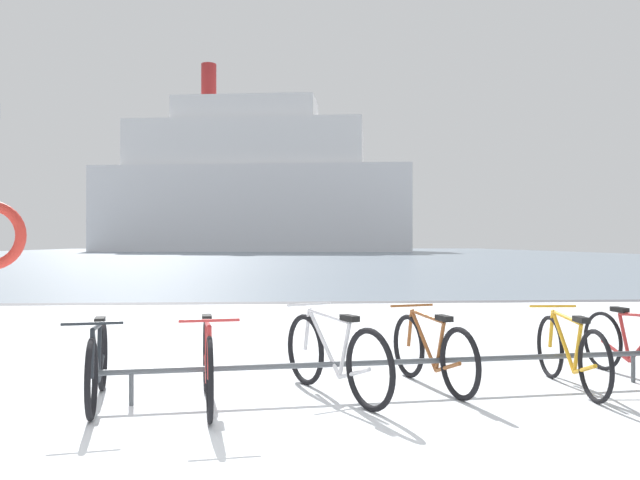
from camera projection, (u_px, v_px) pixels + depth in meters
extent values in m
cube|color=slate|center=(277.00, 254.00, 68.84)|extent=(80.00, 110.00, 0.08)
cube|color=#47474C|center=(265.00, 304.00, 13.95)|extent=(80.00, 0.50, 0.05)
cylinder|color=#4C5156|center=(401.00, 362.00, 5.66)|extent=(5.17, 0.67, 0.05)
cylinder|color=#4C5156|center=(131.00, 389.00, 5.23)|extent=(0.04, 0.04, 0.28)
cylinder|color=#4C5156|center=(633.00, 368.00, 6.08)|extent=(0.04, 0.04, 0.28)
torus|color=black|center=(91.00, 379.00, 4.80)|extent=(0.16, 0.63, 0.63)
torus|color=black|center=(102.00, 356.00, 5.77)|extent=(0.16, 0.63, 0.63)
cylinder|color=#1E2328|center=(95.00, 357.00, 5.11)|extent=(0.13, 0.52, 0.53)
cylinder|color=#1E2328|center=(99.00, 353.00, 5.43)|extent=(0.07, 0.19, 0.47)
cylinder|color=#1E2328|center=(96.00, 327.00, 5.19)|extent=(0.16, 0.65, 0.08)
cylinder|color=#1E2328|center=(100.00, 368.00, 5.56)|extent=(0.12, 0.43, 0.18)
cylinder|color=#1E2328|center=(92.00, 354.00, 4.84)|extent=(0.06, 0.11, 0.37)
cube|color=black|center=(100.00, 320.00, 5.50)|extent=(0.12, 0.21, 0.05)
cylinder|color=#1E2328|center=(92.00, 324.00, 4.87)|extent=(0.46, 0.11, 0.02)
torus|color=black|center=(210.00, 380.00, 4.72)|extent=(0.13, 0.65, 0.65)
torus|color=black|center=(206.00, 356.00, 5.70)|extent=(0.13, 0.65, 0.65)
cylinder|color=#B22D2D|center=(208.00, 356.00, 5.04)|extent=(0.11, 0.53, 0.56)
cylinder|color=#B22D2D|center=(207.00, 352.00, 5.36)|extent=(0.06, 0.19, 0.50)
cylinder|color=#B22D2D|center=(208.00, 325.00, 5.11)|extent=(0.13, 0.65, 0.08)
cylinder|color=#B22D2D|center=(207.00, 369.00, 5.49)|extent=(0.10, 0.44, 0.18)
cylinder|color=#B22D2D|center=(209.00, 353.00, 4.76)|extent=(0.05, 0.11, 0.39)
cube|color=black|center=(207.00, 318.00, 5.43)|extent=(0.11, 0.21, 0.05)
cylinder|color=#B22D2D|center=(209.00, 321.00, 4.80)|extent=(0.46, 0.09, 0.02)
torus|color=black|center=(305.00, 349.00, 5.99)|extent=(0.34, 0.62, 0.67)
torus|color=black|center=(370.00, 369.00, 5.06)|extent=(0.34, 0.62, 0.67)
cylinder|color=silver|center=(324.00, 342.00, 5.69)|extent=(0.28, 0.52, 0.56)
cylinder|color=silver|center=(344.00, 350.00, 5.38)|extent=(0.12, 0.19, 0.50)
cylinder|color=silver|center=(328.00, 316.00, 5.62)|extent=(0.35, 0.65, 0.08)
cylinder|color=silver|center=(354.00, 374.00, 5.26)|extent=(0.24, 0.44, 0.19)
cylinder|color=silver|center=(307.00, 330.00, 5.96)|extent=(0.08, 0.12, 0.40)
cube|color=black|center=(350.00, 318.00, 5.31)|extent=(0.16, 0.21, 0.05)
cylinder|color=silver|center=(309.00, 304.00, 5.92)|extent=(0.42, 0.23, 0.02)
torus|color=black|center=(408.00, 346.00, 6.32)|extent=(0.21, 0.62, 0.63)
torus|color=black|center=(460.00, 363.00, 5.40)|extent=(0.21, 0.62, 0.63)
cylinder|color=brown|center=(423.00, 339.00, 6.02)|extent=(0.17, 0.50, 0.53)
cylinder|color=brown|center=(440.00, 347.00, 5.72)|extent=(0.08, 0.18, 0.47)
cylinder|color=brown|center=(427.00, 316.00, 5.95)|extent=(0.20, 0.62, 0.08)
cylinder|color=brown|center=(447.00, 367.00, 5.60)|extent=(0.15, 0.42, 0.18)
cylinder|color=brown|center=(410.00, 328.00, 6.28)|extent=(0.06, 0.11, 0.37)
cube|color=black|center=(444.00, 318.00, 5.66)|extent=(0.13, 0.21, 0.05)
cylinder|color=brown|center=(412.00, 305.00, 6.25)|extent=(0.45, 0.14, 0.02)
torus|color=black|center=(550.00, 347.00, 6.29)|extent=(0.06, 0.62, 0.62)
torus|color=black|center=(595.00, 366.00, 5.31)|extent=(0.06, 0.62, 0.62)
cylinder|color=gold|center=(563.00, 341.00, 5.97)|extent=(0.05, 0.51, 0.53)
cylinder|color=gold|center=(578.00, 349.00, 5.65)|extent=(0.04, 0.18, 0.47)
cylinder|color=gold|center=(566.00, 317.00, 5.90)|extent=(0.06, 0.64, 0.08)
cylinder|color=gold|center=(584.00, 369.00, 5.52)|extent=(0.05, 0.43, 0.17)
cylinder|color=gold|center=(551.00, 329.00, 6.25)|extent=(0.04, 0.11, 0.37)
cube|color=black|center=(581.00, 320.00, 5.58)|extent=(0.09, 0.20, 0.05)
cylinder|color=gold|center=(553.00, 306.00, 6.21)|extent=(0.46, 0.04, 0.02)
torus|color=black|center=(602.00, 341.00, 6.68)|extent=(0.13, 0.62, 0.62)
cylinder|color=#B22D2D|center=(624.00, 337.00, 6.34)|extent=(0.06, 0.18, 0.47)
cylinder|color=#B22D2D|center=(616.00, 351.00, 6.47)|extent=(0.10, 0.43, 0.17)
cube|color=black|center=(619.00, 310.00, 6.42)|extent=(0.11, 0.21, 0.05)
cube|color=white|center=(254.00, 210.00, 88.97)|extent=(45.02, 18.23, 11.70)
cube|color=white|center=(247.00, 146.00, 89.08)|extent=(33.94, 14.85, 6.44)
cube|color=white|center=(247.00, 112.00, 89.10)|extent=(20.70, 11.15, 3.28)
cylinder|color=#A52626|center=(209.00, 83.00, 89.57)|extent=(2.15, 2.15, 5.27)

